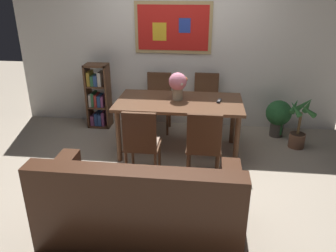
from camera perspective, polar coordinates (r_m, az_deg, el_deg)
The scene contains 13 objects.
ground_plane at distance 4.33m, azimuth -0.63°, elevation -7.29°, with size 12.00×12.00×0.00m, color tan.
wall_back_with_painting at distance 5.42m, azimuth 1.52°, elevation 13.65°, with size 5.20×0.14×2.60m.
dining_table at distance 4.51m, azimuth 1.92°, elevation 3.24°, with size 1.68×0.90×0.75m.
dining_chair_near_left at distance 3.84m, azimuth -4.55°, elevation -2.42°, with size 0.40×0.41×0.91m.
dining_chair_far_right at distance 5.31m, azimuth 6.49°, elevation 4.79°, with size 0.40×0.41×0.91m.
dining_chair_near_right at distance 3.80m, azimuth 6.13°, elevation -2.75°, with size 0.40×0.41×0.91m.
dining_chair_far_left at distance 5.32m, azimuth -1.62°, elevation 4.94°, with size 0.40×0.41×0.91m.
leather_couch at distance 3.15m, azimuth -4.66°, elevation -13.51°, with size 1.80×0.84×0.84m.
bookshelf at distance 5.56m, azimuth -11.86°, elevation 4.75°, with size 0.36×0.28×1.04m.
potted_ivy at distance 5.38m, azimuth 18.32°, elevation 1.74°, with size 0.39×0.39×0.57m.
potted_palm at distance 5.10m, azimuth 21.45°, elevation -0.09°, with size 0.37×0.39×0.76m.
flower_vase at distance 4.47m, azimuth 1.69°, elevation 7.24°, with size 0.25×0.24×0.37m.
tv_remote at distance 4.49m, azimuth 8.73°, elevation 4.28°, with size 0.07×0.16×0.02m.
Camera 1 is at (0.48, -3.71, 2.17)m, focal length 35.71 mm.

